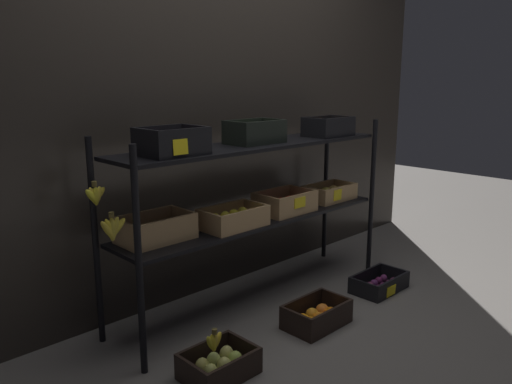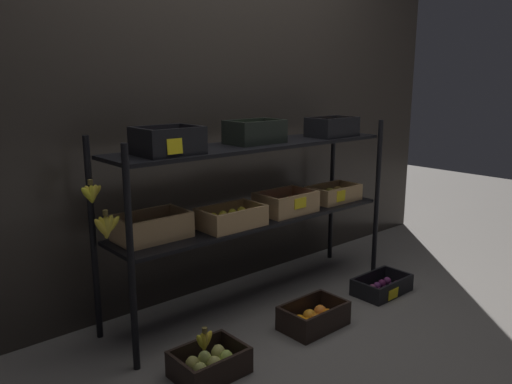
% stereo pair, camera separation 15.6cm
% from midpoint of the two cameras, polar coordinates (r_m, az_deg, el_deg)
% --- Properties ---
extents(ground_plane, '(10.00, 10.00, 0.00)m').
position_cam_midpoint_polar(ground_plane, '(3.15, 1.45, -12.03)').
color(ground_plane, '#605B56').
extents(storefront_wall, '(4.21, 0.12, 2.29)m').
position_cam_midpoint_polar(storefront_wall, '(3.17, -3.37, 9.56)').
color(storefront_wall, '#2D2823').
rests_on(storefront_wall, ground_plane).
extents(display_rack, '(1.94, 0.43, 1.09)m').
position_cam_midpoint_polar(display_rack, '(2.90, 1.41, 0.76)').
color(display_rack, black).
rests_on(display_rack, ground_plane).
extents(crate_ground_pear, '(0.32, 0.24, 0.12)m').
position_cam_midpoint_polar(crate_ground_pear, '(2.43, -3.32, -18.76)').
color(crate_ground_pear, black).
rests_on(crate_ground_pear, ground_plane).
extents(crate_ground_orange, '(0.36, 0.22, 0.13)m').
position_cam_midpoint_polar(crate_ground_orange, '(2.85, 8.10, -13.88)').
color(crate_ground_orange, black).
rests_on(crate_ground_orange, ground_plane).
extents(crate_ground_plum, '(0.37, 0.23, 0.11)m').
position_cam_midpoint_polar(crate_ground_plum, '(3.34, 15.28, -10.27)').
color(crate_ground_plum, black).
rests_on(crate_ground_plum, ground_plane).
extents(banana_bunch_loose, '(0.10, 0.03, 0.12)m').
position_cam_midpoint_polar(banana_bunch_loose, '(2.36, -3.89, -16.36)').
color(banana_bunch_loose, brown).
rests_on(banana_bunch_loose, crate_ground_pear).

